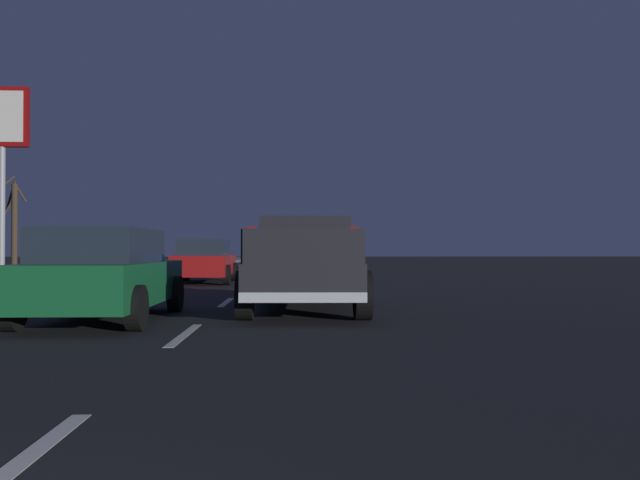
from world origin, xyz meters
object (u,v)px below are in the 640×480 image
sedan_green (104,274)px  sedan_silver (294,256)px  bare_tree_far (14,224)px  sedan_blue (302,258)px  gas_price_sign (2,135)px  pickup_truck (305,264)px  sedan_red (205,261)px

sedan_green → sedan_silver: bearing=-6.8°
sedan_green → bare_tree_far: bare_tree_far is taller
sedan_silver → sedan_blue: (-9.44, -0.38, 0.00)m
sedan_green → sedan_silver: (26.78, -3.17, 0.00)m
gas_price_sign → pickup_truck: bearing=-135.0°
sedan_red → gas_price_sign: bearing=83.2°
pickup_truck → bare_tree_far: (17.96, 13.48, 1.45)m
sedan_green → sedan_blue: (17.34, -3.55, 0.00)m
sedan_green → sedan_red: (12.07, -0.02, 0.00)m
sedan_green → gas_price_sign: gas_price_sign is taller
sedan_red → sedan_blue: (5.27, -3.53, 0.00)m
sedan_silver → bare_tree_far: bearing=117.1°
sedan_silver → bare_tree_far: size_ratio=0.95×
pickup_truck → sedan_red: (10.01, 3.40, -0.13)m
sedan_red → pickup_truck: bearing=-161.2°
bare_tree_far → sedan_red: bearing=-128.3°
sedan_blue → pickup_truck: bearing=179.5°
bare_tree_far → gas_price_sign: bearing=-159.9°
sedan_blue → gas_price_sign: gas_price_sign is taller
gas_price_sign → sedan_silver: bearing=-37.6°
pickup_truck → gas_price_sign: gas_price_sign is taller
sedan_red → sedan_silver: (14.71, -3.15, 0.00)m
sedan_red → bare_tree_far: bearing=51.7°
pickup_truck → sedan_green: (-2.05, 3.43, -0.13)m
pickup_truck → sedan_green: pickup_truck is taller
sedan_blue → bare_tree_far: (2.68, 13.60, 1.57)m
sedan_silver → gas_price_sign: gas_price_sign is taller
pickup_truck → sedan_green: bearing=120.9°
sedan_red → gas_price_sign: size_ratio=0.62×
gas_price_sign → sedan_green: bearing=-150.0°
sedan_red → gas_price_sign: gas_price_sign is taller
sedan_silver → sedan_red: bearing=167.9°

